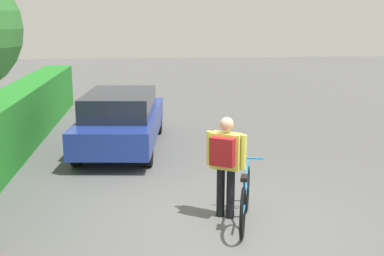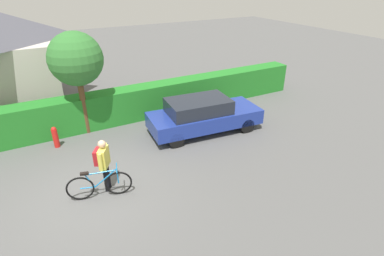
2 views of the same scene
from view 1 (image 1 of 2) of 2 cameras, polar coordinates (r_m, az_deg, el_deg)
The scene contains 4 objects.
ground_plane at distance 7.71m, azimuth 3.62°, elevation -11.27°, with size 60.00×60.00×0.00m, color #565656.
parked_car_near at distance 11.88m, azimuth -8.18°, elevation 1.05°, with size 4.55×2.11×1.40m.
bicycle at distance 7.68m, azimuth 6.15°, elevation -8.10°, with size 1.76×0.63×0.92m.
person_rider at distance 7.68m, azimuth 3.88°, elevation -3.49°, with size 0.51×0.58×1.63m.
Camera 1 is at (-6.94, 1.10, 3.16)m, focal length 46.11 mm.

